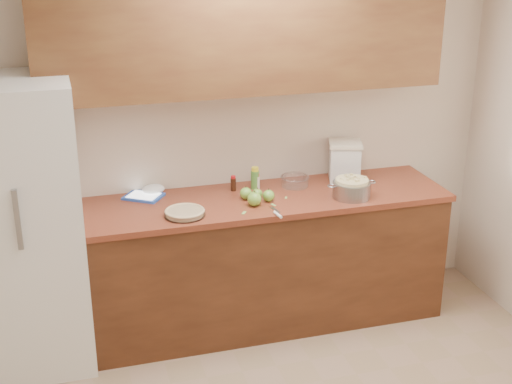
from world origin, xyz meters
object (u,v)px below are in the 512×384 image
object	(u,v)px
pie	(185,213)
tablet	(144,196)
flour_canister	(345,161)
colander	(352,189)

from	to	relation	value
pie	tablet	world-z (taller)	pie
tablet	flour_canister	bearing A→B (deg)	33.26
tablet	colander	bearing A→B (deg)	19.03
pie	tablet	size ratio (longest dim) A/B	0.86
colander	pie	bearing A→B (deg)	-179.54
flour_canister	colander	bearing A→B (deg)	-104.81
pie	tablet	distance (m)	0.43
pie	flour_canister	world-z (taller)	flour_canister
pie	colander	size ratio (longest dim) A/B	0.75
flour_canister	pie	bearing A→B (deg)	-164.09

